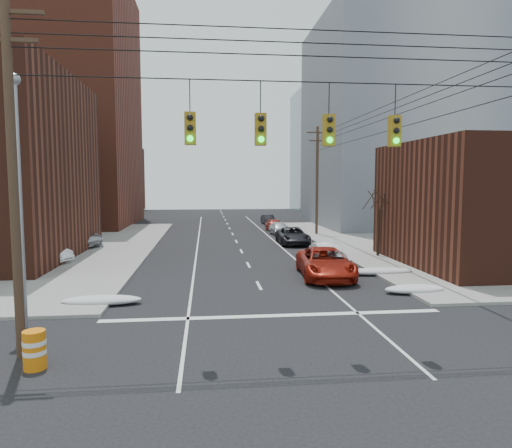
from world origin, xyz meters
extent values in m
plane|color=black|center=(0.00, 0.00, 0.00)|extent=(160.00, 160.00, 0.00)
cube|color=brown|center=(-24.00, 48.00, 15.00)|extent=(24.00, 20.00, 30.00)
cube|color=#461F15|center=(-26.00, 74.00, 6.00)|extent=(22.00, 18.00, 12.00)
cube|color=gray|center=(22.00, 44.00, 12.50)|extent=(22.00, 20.00, 25.00)
cube|color=gray|center=(24.00, 70.00, 11.00)|extent=(20.00, 18.00, 22.00)
cylinder|color=#473323|center=(-8.50, 3.00, 5.50)|extent=(0.28, 0.28, 11.00)
cube|color=#473323|center=(-8.50, 3.00, 10.40)|extent=(2.20, 0.12, 0.12)
cube|color=#473323|center=(-8.50, 3.00, 9.60)|extent=(1.80, 0.12, 0.12)
cylinder|color=#473323|center=(8.50, 34.00, 5.50)|extent=(0.28, 0.28, 11.00)
cube|color=#473323|center=(8.50, 34.00, 10.40)|extent=(2.20, 0.12, 0.12)
cube|color=#473323|center=(8.50, 34.00, 9.60)|extent=(1.80, 0.12, 0.12)
cylinder|color=black|center=(0.00, 3.00, 8.60)|extent=(17.00, 0.04, 0.04)
cylinder|color=black|center=(-3.20, 3.00, 8.10)|extent=(0.03, 0.03, 1.00)
cube|color=olive|center=(-3.20, 3.00, 7.10)|extent=(0.35, 0.30, 1.00)
sphere|color=black|center=(-3.20, 2.83, 7.42)|extent=(0.20, 0.20, 0.20)
sphere|color=black|center=(-3.20, 2.83, 7.10)|extent=(0.20, 0.20, 0.20)
sphere|color=#0CE526|center=(-3.20, 2.83, 6.78)|extent=(0.20, 0.20, 0.20)
cylinder|color=black|center=(-1.00, 3.00, 8.10)|extent=(0.03, 0.03, 1.00)
cube|color=olive|center=(-1.00, 3.00, 7.10)|extent=(0.35, 0.30, 1.00)
sphere|color=black|center=(-1.00, 2.83, 7.42)|extent=(0.20, 0.20, 0.20)
sphere|color=black|center=(-1.00, 2.83, 7.10)|extent=(0.20, 0.20, 0.20)
sphere|color=#0CE526|center=(-1.00, 2.83, 6.78)|extent=(0.20, 0.20, 0.20)
cylinder|color=black|center=(1.20, 3.00, 8.10)|extent=(0.03, 0.03, 1.00)
cube|color=olive|center=(1.20, 3.00, 7.10)|extent=(0.35, 0.30, 1.00)
sphere|color=black|center=(1.20, 2.83, 7.42)|extent=(0.20, 0.20, 0.20)
sphere|color=black|center=(1.20, 2.83, 7.10)|extent=(0.20, 0.20, 0.20)
sphere|color=#0CE526|center=(1.20, 2.83, 6.78)|extent=(0.20, 0.20, 0.20)
cylinder|color=black|center=(3.40, 3.00, 8.10)|extent=(0.03, 0.03, 1.00)
cube|color=olive|center=(3.40, 3.00, 7.10)|extent=(0.35, 0.30, 1.00)
sphere|color=black|center=(3.40, 2.83, 7.42)|extent=(0.20, 0.20, 0.20)
sphere|color=black|center=(3.40, 2.83, 7.10)|extent=(0.20, 0.20, 0.20)
sphere|color=#0CE526|center=(3.40, 2.83, 6.78)|extent=(0.20, 0.20, 0.20)
cylinder|color=gray|center=(-9.50, 6.00, 4.50)|extent=(0.18, 0.18, 9.00)
sphere|color=gray|center=(-9.50, 6.00, 9.10)|extent=(0.44, 0.44, 0.44)
cylinder|color=black|center=(9.60, 20.00, 1.75)|extent=(0.20, 0.20, 3.50)
cylinder|color=black|center=(9.98, 20.12, 4.07)|extent=(0.27, 0.82, 1.19)
cylinder|color=black|center=(9.82, 20.57, 4.16)|extent=(1.17, 0.54, 1.38)
cylinder|color=black|center=(9.17, 20.74, 4.19)|extent=(1.44, 1.00, 1.48)
cylinder|color=black|center=(9.20, 20.06, 4.07)|extent=(0.17, 0.84, 1.19)
cylinder|color=black|center=(9.15, 19.58, 4.16)|extent=(0.82, 0.99, 1.40)
cylinder|color=black|center=(9.66, 19.15, 4.19)|extent=(1.74, 0.21, 1.43)
cylinder|color=black|center=(9.93, 19.77, 4.07)|extent=(0.48, 0.73, 1.20)
ellipsoid|color=silver|center=(-7.40, 9.00, 0.21)|extent=(3.50, 1.08, 0.42)
ellipsoid|color=silver|center=(7.40, 9.50, 0.21)|extent=(3.00, 1.08, 0.42)
ellipsoid|color=silver|center=(7.40, 14.00, 0.21)|extent=(4.00, 1.08, 0.42)
imported|color=maroon|center=(4.00, 13.62, 0.84)|extent=(3.28, 6.25, 1.68)
imported|color=silver|center=(4.80, 14.23, 0.71)|extent=(2.01, 4.30, 1.43)
imported|color=white|center=(5.06, 16.85, 0.75)|extent=(1.67, 4.56, 1.49)
imported|color=black|center=(4.80, 27.60, 0.74)|extent=(2.56, 5.38, 1.48)
imported|color=silver|center=(4.80, 34.65, 0.61)|extent=(2.06, 4.36, 1.23)
imported|color=maroon|center=(4.80, 38.18, 0.69)|extent=(1.82, 4.10, 1.37)
imported|color=black|center=(5.24, 46.68, 0.62)|extent=(1.63, 3.85, 1.24)
imported|color=white|center=(-13.58, 19.59, 0.82)|extent=(4.30, 2.73, 1.34)
imported|color=#B8B7BC|center=(-13.96, 27.10, 0.94)|extent=(6.24, 4.53, 1.58)
imported|color=black|center=(-18.78, 25.76, 0.84)|extent=(5.12, 3.19, 1.39)
imported|color=#A9A9AE|center=(-16.99, 23.83, 0.87)|extent=(4.54, 3.20, 1.44)
cylinder|color=orange|center=(-7.75, 2.02, 0.57)|extent=(0.71, 0.71, 1.14)
cylinder|color=white|center=(-7.75, 2.02, 0.80)|extent=(0.72, 0.72, 0.14)
cylinder|color=white|center=(-7.75, 2.02, 0.51)|extent=(0.72, 0.72, 0.14)
camera|label=1|loc=(-2.74, -11.48, 5.45)|focal=32.00mm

